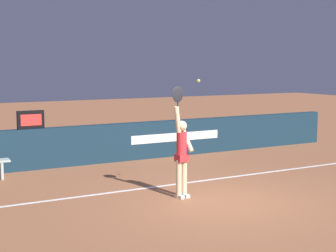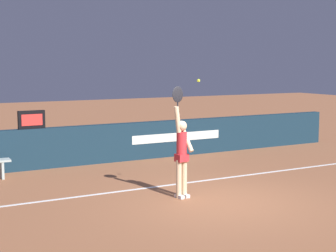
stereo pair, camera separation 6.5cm
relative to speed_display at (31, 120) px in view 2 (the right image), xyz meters
The scene contains 6 objects.
ground_plane 5.90m from the speed_display, 62.62° to the right, with size 60.00×60.00×0.00m, color #995D3C.
court_lines 6.71m from the speed_display, 66.30° to the right, with size 11.10×5.51×0.00m.
back_wall 2.76m from the speed_display, ahead, with size 15.43×0.26×1.11m.
speed_display is the anchor object (origin of this frame).
tennis_player 4.92m from the speed_display, 64.93° to the right, with size 0.44×0.37×2.39m.
tennis_ball 5.37m from the speed_display, 63.55° to the right, with size 0.07×0.07×0.07m.
Camera 2 is at (-5.89, -8.57, 2.84)m, focal length 54.51 mm.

